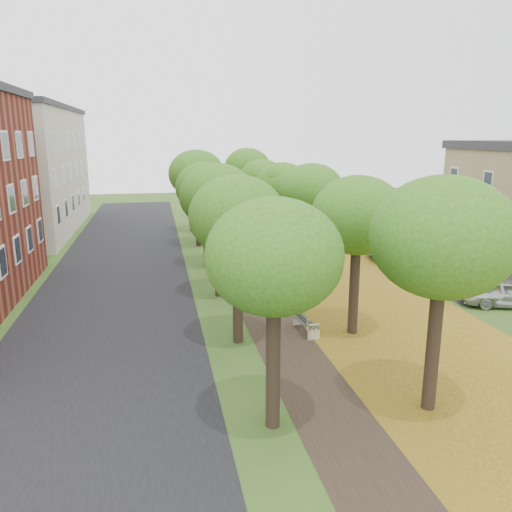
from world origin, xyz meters
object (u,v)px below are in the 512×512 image
bench (304,322)px  car_red (442,265)px  car_silver (505,293)px  car_grey (412,249)px  car_white (408,248)px

bench → car_red: 12.35m
car_silver → car_red: bearing=17.7°
car_red → car_grey: (0.00, 3.49, 0.12)m
bench → car_silver: 10.42m
car_red → car_silver: bearing=156.1°
car_grey → car_white: car_grey is taller
car_grey → car_red: bearing=179.6°
bench → car_grey: bearing=-50.8°
car_red → bench: bearing=99.2°
bench → car_silver: (10.34, 1.24, 0.23)m
car_red → car_white: (0.00, 4.10, 0.09)m
car_grey → car_silver: bearing=179.6°
car_grey → car_white: size_ratio=1.00×
bench → car_silver: car_silver is taller
bench → car_grey: size_ratio=0.35×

